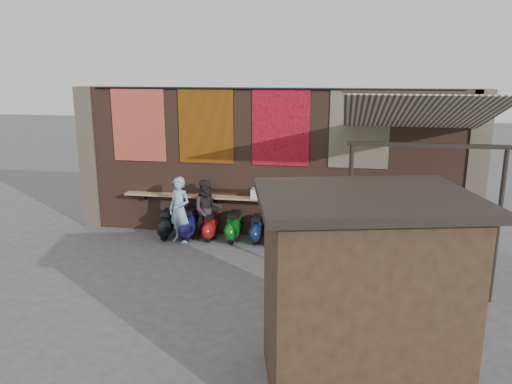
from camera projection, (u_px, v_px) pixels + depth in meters
ground at (252, 272)px, 11.29m from camera, size 70.00×70.00×0.00m
brick_wall at (270, 164)px, 13.38m from camera, size 10.00×0.40×4.00m
pier_left at (91, 158)px, 14.28m from camera, size 0.50×0.50×4.00m
pier_right at (475, 170)px, 12.48m from camera, size 0.50×0.50×4.00m
eating_counter at (268, 199)px, 13.25m from camera, size 8.00×0.32×0.05m
shelf_box at (262, 194)px, 13.21m from camera, size 0.55×0.31×0.26m
tapestry_redgold at (138, 125)px, 13.55m from camera, size 1.50×0.02×2.00m
tapestry_sun at (206, 126)px, 13.23m from camera, size 1.50×0.02×2.00m
tapestry_orange at (281, 127)px, 12.88m from camera, size 1.50×0.02×2.00m
tapestry_multi at (359, 129)px, 12.53m from camera, size 1.50×0.02×2.00m
hang_rail at (269, 89)px, 12.69m from camera, size 9.50×0.06×0.06m
scooter_stool_0 at (167, 224)px, 13.53m from camera, size 0.35×0.79×0.75m
scooter_stool_1 at (190, 224)px, 13.48m from camera, size 0.38×0.84×0.80m
scooter_stool_2 at (211, 227)px, 13.40m from camera, size 0.33×0.73×0.70m
scooter_stool_3 at (233, 227)px, 13.27m from camera, size 0.36×0.81×0.77m
scooter_stool_4 at (257, 229)px, 13.18m from camera, size 0.33×0.73×0.70m
scooter_stool_5 at (277, 229)px, 13.03m from camera, size 0.39×0.86×0.82m
scooter_stool_6 at (301, 230)px, 12.93m from camera, size 0.38×0.84×0.80m
scooter_stool_7 at (326, 231)px, 12.81m from camera, size 0.40×0.89×0.84m
scooter_stool_8 at (348, 232)px, 12.71m from camera, size 0.40×0.89×0.84m
scooter_stool_9 at (374, 234)px, 12.62m from camera, size 0.38×0.85×0.81m
diner_left at (180, 210)px, 13.07m from camera, size 0.75×0.63×1.75m
diner_right at (207, 210)px, 13.27m from camera, size 0.98×0.89×1.64m
shopper_navy at (387, 232)px, 11.10m from camera, size 1.19×0.83×1.88m
shopper_grey at (432, 240)px, 10.61m from camera, size 1.38×1.18×1.85m
shopper_tan at (368, 225)px, 11.72m from camera, size 1.04×0.85×1.83m
market_stall at (361, 298)px, 6.92m from camera, size 2.93×2.47×2.76m
stall_roof at (367, 198)px, 6.57m from camera, size 3.30×2.82×0.12m
stall_sign at (346, 233)px, 7.72m from camera, size 1.17×0.33×0.50m
stall_shelf at (343, 292)px, 7.96m from camera, size 2.08×0.60×0.06m
awning_canvas at (419, 113)px, 10.69m from camera, size 3.20×3.28×0.97m
awning_ledger at (412, 91)px, 12.11m from camera, size 3.30×0.08×0.12m
awning_header at (428, 145)px, 9.37m from camera, size 3.00×0.08×0.08m
awning_post_left at (349, 219)px, 9.98m from camera, size 0.09×0.09×3.10m
awning_post_right at (498, 227)px, 9.49m from camera, size 0.09×0.09×3.10m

